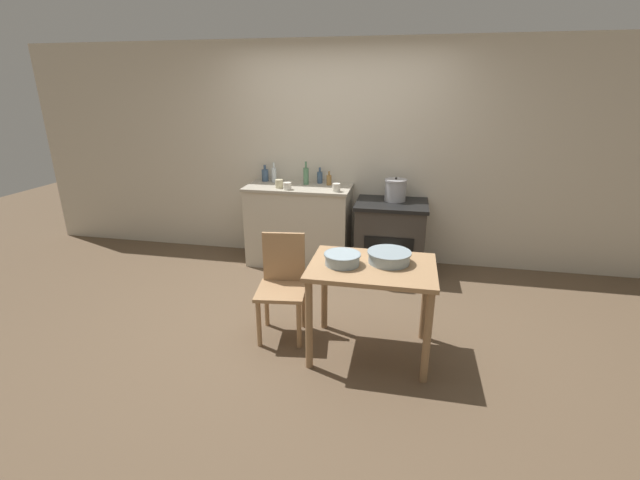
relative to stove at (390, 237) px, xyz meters
name	(u,v)px	position (x,y,z in m)	size (l,w,h in m)	color
ground_plane	(312,315)	(-0.65, -1.24, -0.41)	(14.00, 14.00, 0.00)	brown
wall_back	(340,155)	(-0.65, 0.35, 0.87)	(8.00, 0.07, 2.55)	beige
counter_cabinet	(299,225)	(-1.08, 0.03, 0.07)	(1.22, 0.61, 0.95)	beige
stove	(390,237)	(0.00, 0.00, 0.00)	(0.80, 0.66, 0.82)	#38332D
work_table	(372,280)	(-0.07, -1.72, 0.23)	(0.95, 0.69, 0.76)	#A87F56
chair	(282,283)	(-0.83, -1.56, 0.06)	(0.45, 0.45, 0.88)	#A87F56
flour_sack	(388,269)	(0.01, -0.45, -0.21)	(0.23, 0.16, 0.39)	beige
stock_pot	(395,190)	(0.03, 0.08, 0.53)	(0.25, 0.25, 0.27)	#A8A8AD
mixing_bowl_large	(389,256)	(0.05, -1.64, 0.40)	(0.33, 0.33, 0.09)	#93A8B2
mixing_bowl_small	(342,258)	(-0.29, -1.75, 0.40)	(0.28, 0.28, 0.09)	#93A8B2
bottle_far_left	(274,175)	(-1.43, 0.18, 0.63)	(0.06, 0.06, 0.24)	silver
bottle_left	(320,177)	(-0.87, 0.24, 0.61)	(0.07, 0.07, 0.19)	#3D5675
bottle_mid_left	(306,176)	(-1.02, 0.13, 0.64)	(0.06, 0.06, 0.27)	#517F5B
bottle_center_left	(265,175)	(-1.55, 0.22, 0.61)	(0.08, 0.08, 0.20)	#3D5675
bottle_center	(329,180)	(-0.75, 0.15, 0.60)	(0.06, 0.06, 0.16)	olive
cup_center_right	(287,186)	(-1.16, -0.18, 0.58)	(0.09, 0.09, 0.08)	silver
cup_mid_right	(279,184)	(-1.28, -0.12, 0.59)	(0.09, 0.09, 0.10)	beige
cup_right	(336,187)	(-0.61, -0.16, 0.58)	(0.09, 0.09, 0.09)	silver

